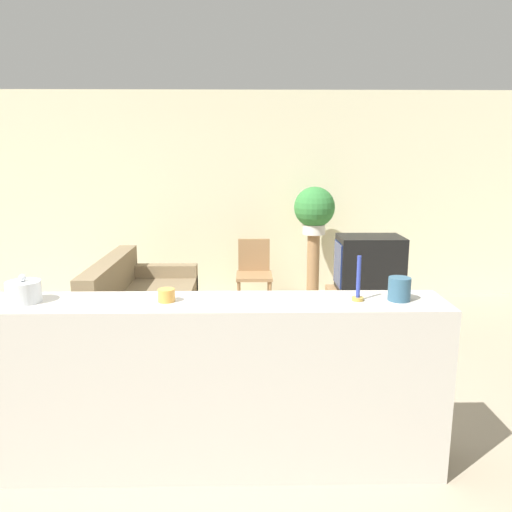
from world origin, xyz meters
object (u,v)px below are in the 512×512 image
Objects in this scene: couch at (142,311)px; decorative_bowl at (24,292)px; wooden_chair at (254,270)px; potted_plant at (314,209)px; television at (369,264)px.

decorative_bowl is at bearing -95.17° from couch.
potted_plant is (0.75, 0.11, 0.76)m from wooden_chair.
television reaches higher than couch.
potted_plant is at bearing 31.21° from couch.
decorative_bowl is (-2.13, -3.35, -0.11)m from potted_plant.
couch is 2.39m from television.
wooden_chair is (1.18, 1.06, 0.18)m from couch.
potted_plant is (-0.40, 1.26, 0.42)m from television.
television is at bearing -44.86° from wooden_chair.
couch is at bearing -138.15° from wooden_chair.
potted_plant reaches higher than decorative_bowl.
television is 0.76× the size of wooden_chair.
couch is 2.34m from decorative_bowl.
decorative_bowl reaches higher than couch.
decorative_bowl is at bearing -140.37° from television.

